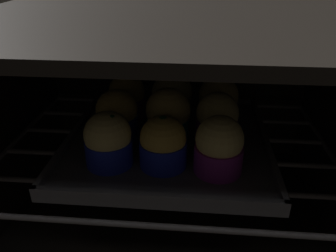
{
  "coord_description": "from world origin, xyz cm",
  "views": [
    {
      "loc": [
        4.48,
        -27.98,
        43.58
      ],
      "look_at": [
        0.0,
        22.03,
        17.57
      ],
      "focal_mm": 36.36,
      "sensor_mm": 36.0,
      "label": 1
    }
  ],
  "objects_px": {
    "muffin_row1_col1": "(168,116)",
    "baking_tray": "(168,141)",
    "muffin_row2_col2": "(218,100)",
    "muffin_row0_col0": "(108,140)",
    "muffin_row0_col1": "(161,144)",
    "muffin_row1_col0": "(117,115)",
    "muffin_row1_col2": "(217,119)",
    "muffin_row2_col0": "(127,97)",
    "muffin_row2_col1": "(170,97)",
    "muffin_row0_col2": "(219,147)"
  },
  "relations": [
    {
      "from": "muffin_row1_col1",
      "to": "muffin_row2_col2",
      "type": "distance_m",
      "value": 0.12
    },
    {
      "from": "muffin_row0_col0",
      "to": "muffin_row0_col1",
      "type": "relative_size",
      "value": 1.04
    },
    {
      "from": "muffin_row1_col0",
      "to": "muffin_row1_col2",
      "type": "distance_m",
      "value": 0.17
    },
    {
      "from": "muffin_row0_col2",
      "to": "muffin_row1_col1",
      "type": "xyz_separation_m",
      "value": [
        -0.08,
        0.09,
        0.0
      ]
    },
    {
      "from": "muffin_row0_col2",
      "to": "muffin_row1_col1",
      "type": "relative_size",
      "value": 0.95
    },
    {
      "from": "muffin_row0_col0",
      "to": "muffin_row1_col1",
      "type": "xyz_separation_m",
      "value": [
        0.08,
        0.08,
        0.0
      ]
    },
    {
      "from": "muffin_row1_col1",
      "to": "baking_tray",
      "type": "bearing_deg",
      "value": -121.25
    },
    {
      "from": "muffin_row2_col0",
      "to": "baking_tray",
      "type": "bearing_deg",
      "value": -44.26
    },
    {
      "from": "muffin_row0_col1",
      "to": "muffin_row2_col1",
      "type": "height_order",
      "value": "muffin_row2_col1"
    },
    {
      "from": "muffin_row0_col1",
      "to": "muffin_row2_col2",
      "type": "relative_size",
      "value": 0.94
    },
    {
      "from": "muffin_row0_col0",
      "to": "muffin_row2_col2",
      "type": "xyz_separation_m",
      "value": [
        0.16,
        0.16,
        0.0
      ]
    },
    {
      "from": "muffin_row0_col2",
      "to": "muffin_row0_col0",
      "type": "bearing_deg",
      "value": 178.41
    },
    {
      "from": "muffin_row0_col0",
      "to": "muffin_row1_col0",
      "type": "height_order",
      "value": "same"
    },
    {
      "from": "muffin_row1_col0",
      "to": "muffin_row1_col2",
      "type": "bearing_deg",
      "value": 0.54
    },
    {
      "from": "muffin_row0_col0",
      "to": "muffin_row2_col1",
      "type": "relative_size",
      "value": 0.94
    },
    {
      "from": "muffin_row2_col0",
      "to": "muffin_row2_col2",
      "type": "height_order",
      "value": "muffin_row2_col0"
    },
    {
      "from": "muffin_row1_col1",
      "to": "muffin_row2_col0",
      "type": "distance_m",
      "value": 0.12
    },
    {
      "from": "baking_tray",
      "to": "muffin_row2_col2",
      "type": "xyz_separation_m",
      "value": [
        0.09,
        0.08,
        0.04
      ]
    },
    {
      "from": "muffin_row0_col1",
      "to": "muffin_row0_col2",
      "type": "distance_m",
      "value": 0.08
    },
    {
      "from": "muffin_row1_col1",
      "to": "muffin_row2_col0",
      "type": "bearing_deg",
      "value": 136.27
    },
    {
      "from": "baking_tray",
      "to": "muffin_row1_col2",
      "type": "relative_size",
      "value": 3.93
    },
    {
      "from": "baking_tray",
      "to": "muffin_row2_col1",
      "type": "distance_m",
      "value": 0.09
    },
    {
      "from": "muffin_row0_col2",
      "to": "muffin_row2_col2",
      "type": "xyz_separation_m",
      "value": [
        0.01,
        0.17,
        0.0
      ]
    },
    {
      "from": "muffin_row2_col0",
      "to": "muffin_row2_col1",
      "type": "distance_m",
      "value": 0.08
    },
    {
      "from": "muffin_row0_col1",
      "to": "muffin_row2_col1",
      "type": "distance_m",
      "value": 0.16
    },
    {
      "from": "baking_tray",
      "to": "muffin_row1_col1",
      "type": "relative_size",
      "value": 3.71
    },
    {
      "from": "muffin_row0_col0",
      "to": "muffin_row0_col1",
      "type": "bearing_deg",
      "value": 2.29
    },
    {
      "from": "muffin_row1_col1",
      "to": "muffin_row2_col2",
      "type": "xyz_separation_m",
      "value": [
        0.08,
        0.08,
        -0.0
      ]
    },
    {
      "from": "muffin_row2_col1",
      "to": "muffin_row2_col2",
      "type": "xyz_separation_m",
      "value": [
        0.09,
        -0.0,
        -0.0
      ]
    },
    {
      "from": "muffin_row0_col1",
      "to": "muffin_row2_col2",
      "type": "bearing_deg",
      "value": 60.93
    },
    {
      "from": "muffin_row1_col1",
      "to": "muffin_row2_col0",
      "type": "height_order",
      "value": "muffin_row1_col1"
    },
    {
      "from": "muffin_row0_col1",
      "to": "muffin_row0_col2",
      "type": "xyz_separation_m",
      "value": [
        0.08,
        -0.01,
        0.0
      ]
    },
    {
      "from": "muffin_row1_col2",
      "to": "muffin_row2_col1",
      "type": "height_order",
      "value": "muffin_row2_col1"
    },
    {
      "from": "muffin_row2_col1",
      "to": "muffin_row0_col0",
      "type": "bearing_deg",
      "value": -114.78
    },
    {
      "from": "muffin_row2_col2",
      "to": "muffin_row0_col0",
      "type": "bearing_deg",
      "value": -135.52
    },
    {
      "from": "muffin_row0_col1",
      "to": "muffin_row1_col0",
      "type": "height_order",
      "value": "muffin_row1_col0"
    },
    {
      "from": "muffin_row1_col1",
      "to": "muffin_row2_col1",
      "type": "distance_m",
      "value": 0.08
    },
    {
      "from": "muffin_row2_col0",
      "to": "muffin_row2_col2",
      "type": "bearing_deg",
      "value": -0.8
    },
    {
      "from": "muffin_row1_col0",
      "to": "muffin_row2_col0",
      "type": "bearing_deg",
      "value": 89.42
    },
    {
      "from": "muffin_row2_col1",
      "to": "muffin_row2_col2",
      "type": "relative_size",
      "value": 1.04
    },
    {
      "from": "muffin_row1_col1",
      "to": "muffin_row2_col0",
      "type": "relative_size",
      "value": 1.03
    },
    {
      "from": "muffin_row0_col0",
      "to": "muffin_row1_col2",
      "type": "relative_size",
      "value": 0.98
    },
    {
      "from": "muffin_row1_col0",
      "to": "muffin_row1_col1",
      "type": "height_order",
      "value": "muffin_row1_col1"
    },
    {
      "from": "muffin_row0_col1",
      "to": "muffin_row1_col0",
      "type": "relative_size",
      "value": 0.95
    },
    {
      "from": "baking_tray",
      "to": "muffin_row2_col1",
      "type": "height_order",
      "value": "muffin_row2_col1"
    },
    {
      "from": "muffin_row2_col0",
      "to": "muffin_row2_col2",
      "type": "relative_size",
      "value": 1.03
    },
    {
      "from": "muffin_row2_col1",
      "to": "muffin_row0_col1",
      "type": "bearing_deg",
      "value": -89.76
    },
    {
      "from": "muffin_row0_col2",
      "to": "muffin_row2_col1",
      "type": "height_order",
      "value": "muffin_row2_col1"
    },
    {
      "from": "muffin_row0_col0",
      "to": "muffin_row0_col1",
      "type": "distance_m",
      "value": 0.08
    },
    {
      "from": "muffin_row0_col1",
      "to": "muffin_row1_col0",
      "type": "distance_m",
      "value": 0.11
    }
  ]
}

